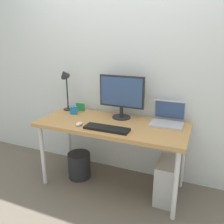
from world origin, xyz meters
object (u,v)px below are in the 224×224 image
Objects in this scene: desk_lamp at (65,80)px; coffee_mug at (73,110)px; wastebasket at (79,165)px; photo_frame at (80,107)px; monitor at (122,95)px; keyboard at (107,128)px; mouse at (79,124)px; laptop at (168,118)px; desk at (112,129)px; computer_tower at (166,180)px.

coffee_mug is at bearing -29.38° from desk_lamp.
wastebasket is (0.25, -0.20, -0.95)m from desk_lamp.
photo_frame is (0.16, 0.05, -0.32)m from desk_lamp.
wastebasket is (-0.45, -0.19, -0.85)m from monitor.
coffee_mug is 0.65m from wastebasket.
keyboard is at bearing -38.68° from photo_frame.
coffee_mug is (-0.56, -0.08, -0.22)m from monitor.
wastebasket is at bearing 126.76° from mouse.
photo_frame is (-0.23, 0.43, 0.03)m from mouse.
mouse is (-0.81, -0.40, -0.04)m from laptop.
desk_lamp is (-1.20, -0.02, 0.31)m from laptop.
photo_frame is (-0.53, 0.43, 0.04)m from keyboard.
coffee_mug is at bearing -171.77° from monitor.
mouse is at bearing -129.08° from monitor.
desk is 0.38m from monitor.
monitor reaches higher than coffee_mug.
coffee_mug reaches higher than mouse.
photo_frame is at bearing 110.96° from wastebasket.
desk is at bearing 96.97° from keyboard.
mouse is (-0.28, -0.19, 0.08)m from desk.
wastebasket is at bearing -167.41° from laptop.
monitor is at bearing -0.08° from desk_lamp.
mouse is at bearing -153.89° from laptop.
laptop is at bearing 37.56° from keyboard.
mouse is at bearing -178.98° from keyboard.
coffee_mug reaches higher than keyboard.
laptop is at bearing -1.98° from photo_frame.
keyboard is at bearing -22.27° from wastebasket.
keyboard reaches higher than computer_tower.
photo_frame is at bearing 83.42° from coffee_mug.
keyboard is 3.86× the size of coffee_mug.
keyboard is at bearing -91.23° from monitor.
photo_frame is at bearing 17.86° from desk_lamp.
coffee_mug is at bearing -96.58° from photo_frame.
monitor is 4.49× the size of photo_frame.
monitor reaches higher than wastebasket.
keyboard is 1.05× the size of computer_tower.
laptop is 1.04m from photo_frame.
desk_lamp is (-0.67, 0.19, 0.43)m from desk.
keyboard is at bearing 1.02° from mouse.
laptop reaches higher than photo_frame.
photo_frame is at bearing 141.32° from keyboard.
desk is at bearing 179.49° from computer_tower.
wastebasket is (0.11, -0.11, -0.63)m from coffee_mug.
desk is at bearing 0.51° from wastebasket.
monitor is at bearing 80.95° from desk.
desk_lamp is (-0.70, 0.00, 0.10)m from monitor.
photo_frame is (0.02, 0.13, 0.00)m from coffee_mug.
laptop reaches higher than coffee_mug.
coffee_mug is at bearing -174.75° from laptop.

